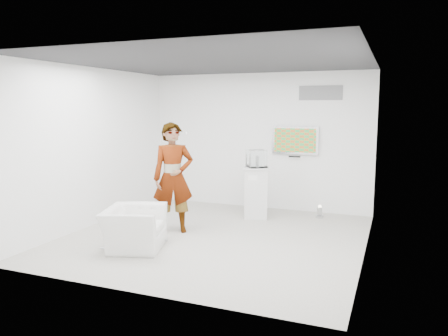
# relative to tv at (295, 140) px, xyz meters

# --- Properties ---
(room) EXTENTS (5.01, 5.01, 3.00)m
(room) POSITION_rel_tv_xyz_m (-0.85, -2.45, -0.05)
(room) COLOR #B9B5A9
(room) RESTS_ON ground
(tv) EXTENTS (1.00, 0.08, 0.60)m
(tv) POSITION_rel_tv_xyz_m (0.00, 0.00, 0.00)
(tv) COLOR silver
(tv) RESTS_ON room
(logo_decal) EXTENTS (0.90, 0.02, 0.30)m
(logo_decal) POSITION_rel_tv_xyz_m (0.50, 0.04, 1.00)
(logo_decal) COLOR slate
(logo_decal) RESTS_ON room
(person) EXTENTS (0.87, 0.79, 1.99)m
(person) POSITION_rel_tv_xyz_m (-1.68, -2.41, -0.56)
(person) COLOR silver
(person) RESTS_ON room
(armchair) EXTENTS (1.15, 1.23, 0.66)m
(armchair) POSITION_rel_tv_xyz_m (-1.83, -3.47, -1.22)
(armchair) COLOR silver
(armchair) RESTS_ON room
(pedestal) EXTENTS (0.63, 0.63, 1.05)m
(pedestal) POSITION_rel_tv_xyz_m (-0.59, -0.88, -1.03)
(pedestal) COLOR silver
(pedestal) RESTS_ON room
(floor_uplight) EXTENTS (0.16, 0.16, 0.25)m
(floor_uplight) POSITION_rel_tv_xyz_m (0.63, -0.42, -1.42)
(floor_uplight) COLOR silver
(floor_uplight) RESTS_ON room
(vitrine) EXTENTS (0.49, 0.49, 0.35)m
(vitrine) POSITION_rel_tv_xyz_m (-0.59, -0.88, -0.33)
(vitrine) COLOR silver
(vitrine) RESTS_ON pedestal
(console) EXTENTS (0.13, 0.18, 0.24)m
(console) POSITION_rel_tv_xyz_m (-0.59, -0.88, -0.38)
(console) COLOR silver
(console) RESTS_ON pedestal
(wii_remote) EXTENTS (0.11, 0.13, 0.04)m
(wii_remote) POSITION_rel_tv_xyz_m (-1.55, -2.15, 0.24)
(wii_remote) COLOR silver
(wii_remote) RESTS_ON person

